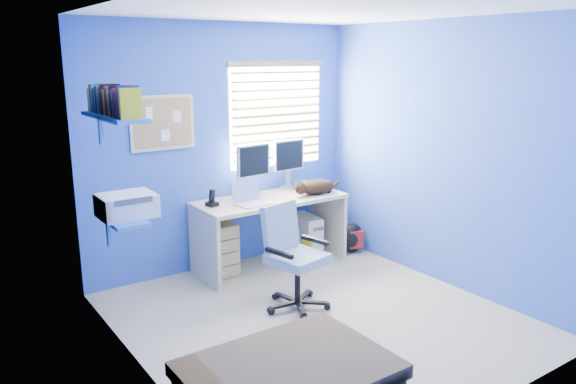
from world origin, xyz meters
TOP-DOWN VIEW (x-y plane):
  - floor at (0.00, 0.00)m, footprint 3.00×3.20m
  - ceiling at (0.00, 0.00)m, footprint 3.00×3.20m
  - wall_back at (0.00, 1.60)m, footprint 3.00×0.01m
  - wall_front at (0.00, -1.60)m, footprint 3.00×0.01m
  - wall_left at (-1.50, 0.00)m, footprint 0.01×3.20m
  - wall_right at (1.50, 0.00)m, footprint 0.01×3.20m
  - desk at (0.35, 1.26)m, footprint 1.57×0.65m
  - laptop at (0.06, 1.13)m, footprint 0.36×0.30m
  - monitor_left at (0.26, 1.46)m, footprint 0.41×0.16m
  - monitor_right at (0.75, 1.52)m, footprint 0.41×0.15m
  - phone at (-0.30, 1.30)m, footprint 0.11×0.13m
  - mug at (0.79, 1.39)m, footprint 0.10×0.09m
  - cd_spindle at (0.90, 1.48)m, footprint 0.13×0.13m
  - cat at (0.85, 1.13)m, footprint 0.44×0.26m
  - tower_pc at (0.86, 1.32)m, footprint 0.24×0.46m
  - drawer_boxes at (-0.24, 1.32)m, footprint 0.35×0.28m
  - yellow_book at (0.72, 1.12)m, footprint 0.03×0.17m
  - backpack at (1.33, 1.09)m, footprint 0.35×0.31m
  - office_chair at (-0.03, 0.30)m, footprint 0.63×0.63m
  - window_blinds at (0.65, 1.57)m, footprint 1.15×0.05m
  - corkboard at (-0.65, 1.58)m, footprint 0.64×0.02m
  - wall_shelves at (-1.35, 0.75)m, footprint 0.42×0.90m

SIDE VIEW (x-z plane):
  - floor at x=0.00m, z-range 0.00..0.00m
  - yellow_book at x=0.72m, z-range 0.00..0.24m
  - backpack at x=1.33m, z-range 0.00..0.33m
  - tower_pc at x=0.86m, z-range 0.00..0.45m
  - drawer_boxes at x=-0.24m, z-range 0.00..0.54m
  - office_chair at x=-0.03m, z-range -0.11..0.80m
  - desk at x=0.35m, z-range 0.00..0.74m
  - cd_spindle at x=0.90m, z-range 0.74..0.81m
  - mug at x=0.79m, z-range 0.74..0.84m
  - cat at x=0.85m, z-range 0.74..0.89m
  - phone at x=-0.30m, z-range 0.74..0.91m
  - laptop at x=0.06m, z-range 0.74..0.96m
  - monitor_left at x=0.26m, z-range 0.74..1.28m
  - monitor_right at x=0.75m, z-range 0.74..1.28m
  - wall_back at x=0.00m, z-range 0.00..2.50m
  - wall_front at x=0.00m, z-range 0.00..2.50m
  - wall_left at x=-1.50m, z-range 0.00..2.50m
  - wall_right at x=1.50m, z-range 0.00..2.50m
  - wall_shelves at x=-1.35m, z-range 0.91..1.96m
  - corkboard at x=-0.65m, z-range 1.29..1.81m
  - window_blinds at x=0.65m, z-range 1.00..2.10m
  - ceiling at x=0.00m, z-range 2.50..2.50m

